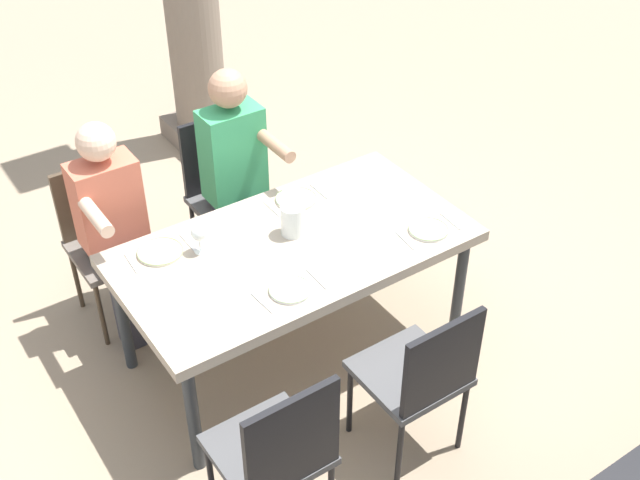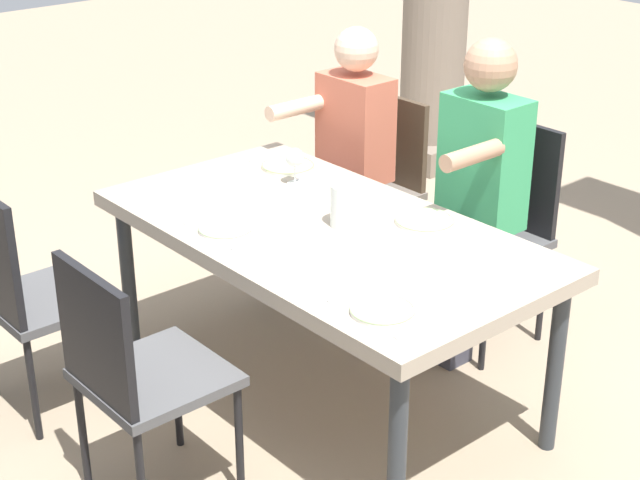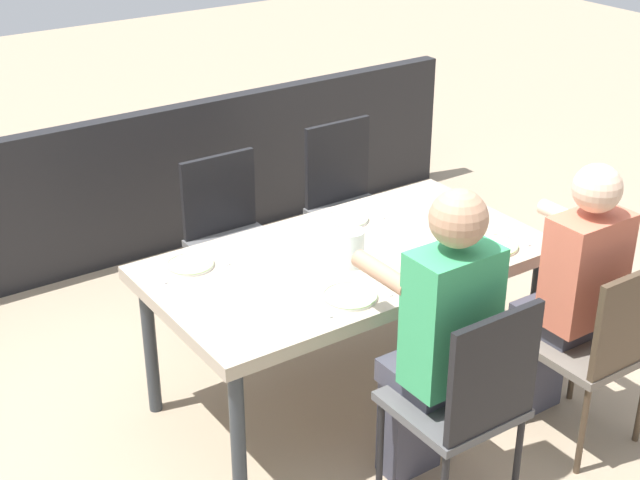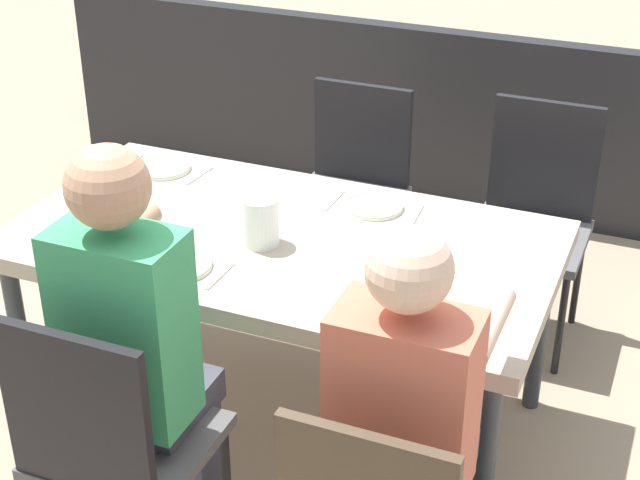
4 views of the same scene
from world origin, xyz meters
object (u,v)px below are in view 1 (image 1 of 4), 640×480
at_px(plate_0, 160,252).
at_px(plate_3, 429,229).
at_px(diner_man_white, 240,175).
at_px(diner_woman_green, 116,228).
at_px(plate_2, 296,199).
at_px(chair_west_north, 106,233).
at_px(chair_mid_north, 226,187).
at_px(wine_glass_0, 199,233).
at_px(chair_west_south, 278,451).
at_px(chair_mid_south, 421,373).
at_px(plate_1, 290,290).
at_px(water_pitcher, 293,221).
at_px(dining_table, 294,253).

distance_m(plate_0, plate_3, 1.35).
bearing_deg(diner_man_white, plate_3, -62.81).
height_order(diner_woman_green, plate_2, diner_woman_green).
relative_size(plate_0, plate_3, 1.11).
height_order(chair_west_north, diner_woman_green, diner_woman_green).
distance_m(chair_mid_north, plate_2, 0.63).
bearing_deg(wine_glass_0, plate_0, 149.53).
distance_m(chair_west_south, plate_3, 1.43).
bearing_deg(diner_man_white, chair_mid_south, -90.10).
distance_m(plate_1, plate_2, 0.75).
height_order(chair_west_south, plate_2, chair_west_south).
bearing_deg(plate_0, chair_mid_south, -60.33).
xyz_separation_m(chair_mid_south, water_pitcher, (-0.05, 0.97, 0.28)).
bearing_deg(wine_glass_0, plate_3, -25.76).
height_order(chair_west_north, plate_2, chair_west_north).
xyz_separation_m(chair_mid_south, plate_0, (-0.68, 1.20, 0.22)).
relative_size(chair_mid_south, water_pitcher, 5.60).
relative_size(chair_west_south, plate_1, 4.65).
relative_size(chair_mid_south, wine_glass_0, 5.90).
bearing_deg(water_pitcher, plate_1, -124.19).
bearing_deg(plate_1, plate_0, 121.97).
height_order(chair_mid_north, chair_mid_south, chair_mid_north).
height_order(diner_woman_green, plate_1, diner_woman_green).
distance_m(chair_west_north, chair_mid_north, 0.76).
xyz_separation_m(chair_west_north, plate_1, (0.45, -1.20, 0.22)).
relative_size(wine_glass_0, plate_3, 0.75).
distance_m(dining_table, diner_man_white, 0.73).
distance_m(plate_2, water_pitcher, 0.30).
bearing_deg(water_pitcher, wine_glass_0, 164.48).
bearing_deg(plate_1, chair_west_south, -126.73).
bearing_deg(chair_west_north, chair_mid_south, -67.15).
bearing_deg(chair_west_south, water_pitcher, 54.23).
xyz_separation_m(diner_man_white, wine_glass_0, (-0.51, -0.52, 0.12)).
distance_m(dining_table, plate_1, 0.37).
distance_m(chair_west_north, diner_man_white, 0.80).
relative_size(chair_mid_north, wine_glass_0, 6.22).
xyz_separation_m(diner_woman_green, wine_glass_0, (0.25, -0.49, 0.17)).
bearing_deg(chair_west_south, plate_0, 86.47).
bearing_deg(plate_3, chair_west_north, 136.96).
distance_m(chair_west_south, wine_glass_0, 1.17).
xyz_separation_m(chair_west_south, plate_1, (0.45, 0.60, 0.21)).
xyz_separation_m(chair_west_north, chair_west_south, (0.00, -1.80, 0.01)).
relative_size(diner_woman_green, diner_man_white, 0.94).
height_order(chair_mid_south, water_pitcher, chair_mid_south).
height_order(chair_west_north, plate_1, chair_west_north).
relative_size(chair_west_north, chair_mid_north, 0.94).
bearing_deg(chair_mid_south, plate_1, 117.24).
xyz_separation_m(chair_west_south, plate_3, (1.28, 0.60, 0.21)).
relative_size(chair_west_north, plate_2, 4.01).
distance_m(chair_mid_north, diner_man_white, 0.25).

